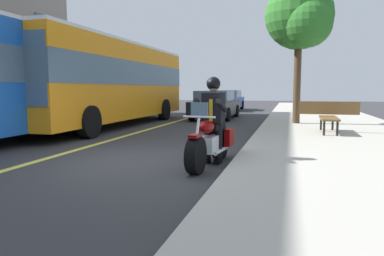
{
  "coord_description": "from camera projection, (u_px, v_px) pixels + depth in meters",
  "views": [
    {
      "loc": [
        6.92,
        3.04,
        1.5
      ],
      "look_at": [
        0.2,
        1.23,
        0.75
      ],
      "focal_mm": 34.17,
      "sensor_mm": 36.0,
      "label": 1
    }
  ],
  "objects": [
    {
      "name": "ground_plane",
      "position": [
        138.0,
        161.0,
        7.59
      ],
      "size": [
        80.0,
        80.0,
        0.0
      ],
      "primitive_type": "plane",
      "color": "#333335"
    },
    {
      "name": "rider_main",
      "position": [
        213.0,
        112.0,
        7.31
      ],
      "size": [
        0.66,
        0.59,
        1.74
      ],
      "color": "black",
      "rests_on": "ground_plane"
    },
    {
      "name": "street_tree_curbside",
      "position": [
        301.0,
        18.0,
        13.82
      ],
      "size": [
        2.8,
        2.6,
        5.45
      ],
      "color": "#4C3823",
      "rests_on": "sidewalk_curb"
    },
    {
      "name": "car_silver",
      "position": [
        227.0,
        100.0,
        25.75
      ],
      "size": [
        4.6,
        1.92,
        1.4
      ],
      "color": "navy",
      "rests_on": "ground_plane"
    },
    {
      "name": "bench_sidewalk",
      "position": [
        329.0,
        114.0,
        11.31
      ],
      "size": [
        1.81,
        1.8,
        0.95
      ],
      "color": "brown",
      "rests_on": "sidewalk_curb"
    },
    {
      "name": "bus_far",
      "position": [
        109.0,
        79.0,
        14.62
      ],
      "size": [
        11.05,
        2.7,
        3.3
      ],
      "color": "orange",
      "rests_on": "ground_plane"
    },
    {
      "name": "sidewalk_curb",
      "position": [
        374.0,
        170.0,
        6.42
      ],
      "size": [
        60.0,
        5.0,
        0.15
      ],
      "primitive_type": "cube",
      "color": "#B2ADA0",
      "rests_on": "ground_plane"
    },
    {
      "name": "lane_center_stripe",
      "position": [
        54.0,
        156.0,
        8.1
      ],
      "size": [
        60.0,
        0.16,
        0.01
      ],
      "primitive_type": "cube",
      "color": "#E5DB4C",
      "rests_on": "ground_plane"
    },
    {
      "name": "car_dark",
      "position": [
        215.0,
        105.0,
        18.33
      ],
      "size": [
        4.6,
        1.92,
        1.4
      ],
      "color": "black",
      "rests_on": "ground_plane"
    },
    {
      "name": "motorcycle_main",
      "position": [
        210.0,
        142.0,
        7.19
      ],
      "size": [
        2.22,
        0.72,
        1.26
      ],
      "color": "black",
      "rests_on": "ground_plane"
    }
  ]
}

